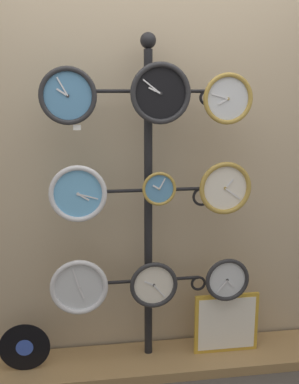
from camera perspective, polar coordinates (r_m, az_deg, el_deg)
shop_wall at (r=2.68m, az=-0.66°, el=7.42°), size 4.40×0.04×2.80m
low_shelf at (r=2.93m, az=0.03°, el=-20.74°), size 2.20×0.36×0.06m
display_stand at (r=2.66m, az=-0.16°, el=-6.51°), size 0.75×0.36×1.95m
clock_top_left at (r=2.39m, az=-10.33°, el=11.93°), size 0.30×0.04×0.30m
clock_top_center at (r=2.40m, az=1.42°, el=12.41°), size 0.32×0.04×0.32m
clock_top_right at (r=2.50m, az=9.91°, el=11.59°), size 0.28×0.04×0.28m
clock_middle_left at (r=2.45m, az=-9.06°, el=-0.22°), size 0.31×0.04×0.31m
clock_middle_center at (r=2.48m, az=1.22°, el=0.43°), size 0.19×0.04×0.19m
clock_middle_right at (r=2.57m, az=9.57°, el=0.49°), size 0.30×0.04×0.30m
clock_bottom_left at (r=2.62m, az=-8.93°, el=-11.84°), size 0.33×0.04×0.33m
clock_bottom_center at (r=2.65m, az=0.54°, el=-11.69°), size 0.28×0.04×0.28m
clock_bottom_right at (r=2.74m, az=9.82°, el=-10.90°), size 0.27×0.04×0.27m
vinyl_record at (r=2.82m, az=-15.58°, el=-18.48°), size 0.29×0.01×0.29m
picture_frame at (r=2.92m, az=9.74°, el=-16.09°), size 0.40×0.02×0.38m
price_tag_upper at (r=2.39m, az=-9.20°, el=8.09°), size 0.04×0.00×0.03m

